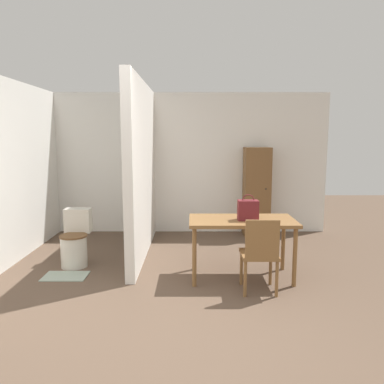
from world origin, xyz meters
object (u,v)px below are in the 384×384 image
at_px(handbag, 247,210).
at_px(wooden_cabinet, 256,192).
at_px(wooden_chair, 259,252).
at_px(dining_table, 241,226).
at_px(toilet, 74,242).

relative_size(handbag, wooden_cabinet, 0.20).
bearing_deg(wooden_cabinet, handbag, -102.41).
distance_m(handbag, wooden_cabinet, 2.16).
xyz_separation_m(wooden_chair, handbag, (-0.08, 0.42, 0.39)).
bearing_deg(handbag, dining_table, 142.97).
relative_size(dining_table, wooden_cabinet, 0.83).
bearing_deg(dining_table, wooden_chair, -73.18).
height_order(handbag, wooden_cabinet, wooden_cabinet).
bearing_deg(dining_table, handbag, -37.03).
xyz_separation_m(toilet, handbag, (2.25, -0.51, 0.54)).
bearing_deg(handbag, toilet, 167.20).
relative_size(dining_table, handbag, 4.10).
bearing_deg(handbag, wooden_cabinet, 77.59).
relative_size(dining_table, toilet, 1.72).
bearing_deg(toilet, wooden_cabinet, 30.45).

